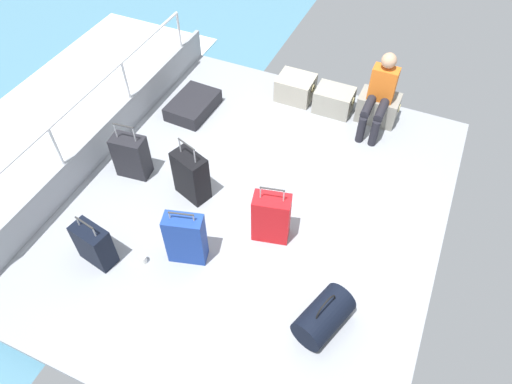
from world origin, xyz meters
TOP-DOWN VIEW (x-y plane):
  - ground_plane at (0.00, 0.00)m, footprint 4.40×5.20m
  - gunwale_port at (-2.17, 0.00)m, footprint 0.06×5.20m
  - railing_port at (-2.17, 0.00)m, footprint 0.04×4.20m
  - sea_wake at (-3.60, 0.00)m, footprint 12.00×12.00m
  - cargo_crate_0 at (-0.30, 2.17)m, footprint 0.56×0.45m
  - cargo_crate_1 at (0.31, 2.11)m, footprint 0.57×0.40m
  - cargo_crate_2 at (0.94, 2.18)m, footprint 0.59×0.38m
  - passenger_seated at (0.94, 2.00)m, footprint 0.34×0.66m
  - suitcase_0 at (-0.36, -0.99)m, footprint 0.45×0.31m
  - suitcase_1 at (-0.76, -0.15)m, footprint 0.48×0.37m
  - suitcase_2 at (-1.55, 1.26)m, footprint 0.57×0.80m
  - suitcase_3 at (-1.25, -1.41)m, footprint 0.44×0.29m
  - suitcase_4 at (0.36, -0.35)m, footprint 0.45×0.32m
  - suitcase_5 at (-1.63, -0.14)m, footprint 0.44×0.29m
  - duffel_bag at (1.26, -1.16)m, footprint 0.52×0.68m
  - paper_cup at (-0.78, -1.26)m, footprint 0.08×0.08m

SIDE VIEW (x-z plane):
  - sea_wake at x=-3.60m, z-range -0.35..-0.33m
  - ground_plane at x=0.00m, z-range -0.06..0.00m
  - paper_cup at x=-0.78m, z-range 0.00..0.10m
  - suitcase_2 at x=-1.55m, z-range 0.00..0.21m
  - duffel_bag at x=1.26m, z-range -0.07..0.43m
  - cargo_crate_1 at x=0.31m, z-range 0.00..0.35m
  - cargo_crate_0 at x=-0.30m, z-range 0.00..0.36m
  - cargo_crate_2 at x=0.94m, z-range 0.00..0.40m
  - gunwale_port at x=-2.17m, z-range 0.00..0.45m
  - suitcase_3 at x=-1.25m, z-range -0.07..0.59m
  - suitcase_5 at x=-1.63m, z-range -0.11..0.69m
  - suitcase_4 at x=0.36m, z-range -0.08..0.73m
  - suitcase_1 at x=-0.76m, z-range -0.10..0.75m
  - suitcase_0 at x=-0.36m, z-range -0.05..0.72m
  - passenger_seated at x=0.94m, z-range 0.03..1.13m
  - railing_port at x=-2.17m, z-range 0.27..1.29m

